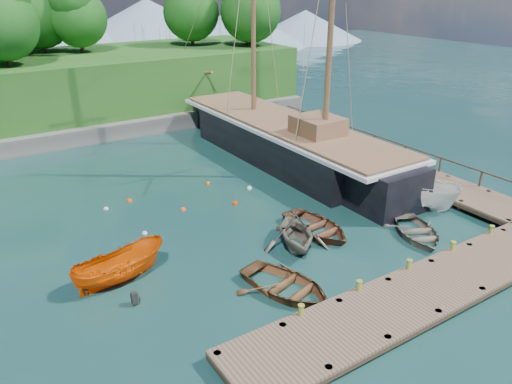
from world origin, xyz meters
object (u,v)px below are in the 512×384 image
Objects in this scene: rowboat_0 at (286,293)px; schooner at (286,144)px; rowboat_1 at (295,247)px; rowboat_3 at (417,237)px; rowboat_2 at (316,233)px; motorboat_orange at (121,281)px; cabin_boat_white at (412,206)px.

rowboat_0 is 0.15× the size of schooner.
rowboat_1 is (2.69, 2.96, 0.00)m from rowboat_0.
schooner reaches higher than rowboat_1.
schooner is at bearing 110.79° from rowboat_3.
rowboat_1 is 13.01m from schooner.
rowboat_1 is 0.96× the size of rowboat_3.
rowboat_2 is at bearing 40.40° from rowboat_1.
rowboat_3 is 0.91× the size of motorboat_orange.
cabin_boat_white is at bearing -81.85° from schooner.
rowboat_0 is at bearing -151.55° from rowboat_3.
cabin_boat_white is at bearing -7.51° from rowboat_2.
rowboat_3 is at bearing -156.41° from cabin_boat_white.
rowboat_0 is at bearing -109.75° from rowboat_1.
rowboat_0 is 16.96m from schooner.
rowboat_0 is 7.35m from motorboat_orange.
cabin_boat_white is (11.41, 3.04, 0.00)m from rowboat_0.
rowboat_2 is 0.15× the size of schooner.
cabin_boat_white is at bearing -1.07° from rowboat_0.
schooner is (7.21, 10.76, 1.23)m from rowboat_1.
rowboat_0 reaches higher than rowboat_3.
schooner is (-1.51, 10.68, 1.23)m from cabin_boat_white.
cabin_boat_white is (8.72, 0.08, 0.00)m from rowboat_1.
motorboat_orange reaches higher than rowboat_3.
rowboat_1 is at bearing 159.95° from cabin_boat_white.
rowboat_2 is 11.58m from schooner.
rowboat_3 is at bearing -41.34° from rowboat_2.
cabin_boat_white is at bearing 23.10° from rowboat_1.
rowboat_0 is 4.00m from rowboat_1.
rowboat_1 is 0.13× the size of schooner.
rowboat_3 is 3.88m from cabin_boat_white.
cabin_boat_white is 0.18× the size of schooner.
schooner is at bearing 78.75° from rowboat_1.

